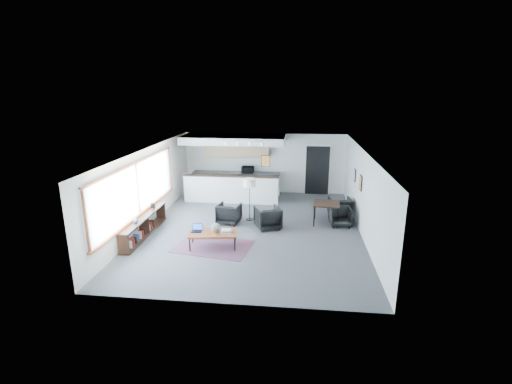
# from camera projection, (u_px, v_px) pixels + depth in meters

# --- Properties ---
(room) EXTENTS (7.02, 9.02, 2.62)m
(room) POSITION_uv_depth(u_px,v_px,m) (252.00, 190.00, 11.96)
(room) COLOR #49494B
(room) RESTS_ON ground
(window) EXTENTS (0.10, 5.95, 1.66)m
(window) POSITION_uv_depth(u_px,v_px,m) (137.00, 190.00, 11.42)
(window) COLOR #8CBFFF
(window) RESTS_ON room
(console) EXTENTS (0.35, 3.00, 0.80)m
(console) POSITION_uv_depth(u_px,v_px,m) (144.00, 226.00, 11.57)
(console) COLOR black
(console) RESTS_ON floor
(kitchenette) EXTENTS (4.20, 1.96, 2.60)m
(kitchenette) POSITION_uv_depth(u_px,v_px,m) (235.00, 164.00, 15.61)
(kitchenette) COLOR white
(kitchenette) RESTS_ON floor
(doorway) EXTENTS (1.10, 0.12, 2.15)m
(doorway) POSITION_uv_depth(u_px,v_px,m) (317.00, 170.00, 16.00)
(doorway) COLOR black
(doorway) RESTS_ON room
(track_light) EXTENTS (1.60, 0.07, 0.15)m
(track_light) POSITION_uv_depth(u_px,v_px,m) (244.00, 143.00, 13.79)
(track_light) COLOR silver
(track_light) RESTS_ON room
(wall_art_lower) EXTENTS (0.03, 0.38, 0.48)m
(wall_art_lower) POSITION_uv_depth(u_px,v_px,m) (361.00, 183.00, 11.91)
(wall_art_lower) COLOR black
(wall_art_lower) RESTS_ON room
(wall_art_upper) EXTENTS (0.03, 0.34, 0.44)m
(wall_art_upper) POSITION_uv_depth(u_px,v_px,m) (355.00, 175.00, 13.16)
(wall_art_upper) COLOR black
(wall_art_upper) RESTS_ON room
(kilim_rug) EXTENTS (2.37, 1.81, 0.01)m
(kilim_rug) POSITION_uv_depth(u_px,v_px,m) (213.00, 246.00, 10.89)
(kilim_rug) COLOR #552F42
(kilim_rug) RESTS_ON floor
(coffee_table) EXTENTS (1.48, 0.95, 0.45)m
(coffee_table) POSITION_uv_depth(u_px,v_px,m) (213.00, 233.00, 10.78)
(coffee_table) COLOR brown
(coffee_table) RESTS_ON floor
(laptop) EXTENTS (0.31, 0.26, 0.21)m
(laptop) POSITION_uv_depth(u_px,v_px,m) (197.00, 229.00, 10.85)
(laptop) COLOR black
(laptop) RESTS_ON coffee_table
(ceramic_pot) EXTENTS (0.27, 0.27, 0.27)m
(ceramic_pot) POSITION_uv_depth(u_px,v_px,m) (216.00, 227.00, 10.77)
(ceramic_pot) COLOR gray
(ceramic_pot) RESTS_ON coffee_table
(book_stack) EXTENTS (0.31, 0.25, 0.09)m
(book_stack) POSITION_uv_depth(u_px,v_px,m) (226.00, 231.00, 10.74)
(book_stack) COLOR silver
(book_stack) RESTS_ON coffee_table
(coaster) EXTENTS (0.12, 0.12, 0.01)m
(coaster) POSITION_uv_depth(u_px,v_px,m) (214.00, 235.00, 10.52)
(coaster) COLOR #E5590C
(coaster) RESTS_ON coffee_table
(armchair_left) EXTENTS (0.83, 0.79, 0.76)m
(armchair_left) POSITION_uv_depth(u_px,v_px,m) (229.00, 213.00, 12.68)
(armchair_left) COLOR black
(armchair_left) RESTS_ON floor
(armchair_right) EXTENTS (0.99, 0.97, 0.80)m
(armchair_right) POSITION_uv_depth(u_px,v_px,m) (268.00, 216.00, 12.24)
(armchair_right) COLOR black
(armchair_right) RESTS_ON floor
(floor_lamp) EXTENTS (0.45, 0.45, 1.49)m
(floor_lamp) POSITION_uv_depth(u_px,v_px,m) (249.00, 184.00, 12.75)
(floor_lamp) COLOR black
(floor_lamp) RESTS_ON floor
(dining_table) EXTENTS (0.93, 0.93, 0.73)m
(dining_table) POSITION_uv_depth(u_px,v_px,m) (326.00, 205.00, 12.58)
(dining_table) COLOR black
(dining_table) RESTS_ON floor
(dining_chair_near) EXTENTS (0.63, 0.60, 0.60)m
(dining_chair_near) POSITION_uv_depth(u_px,v_px,m) (340.00, 217.00, 12.44)
(dining_chair_near) COLOR black
(dining_chair_near) RESTS_ON floor
(dining_chair_far) EXTENTS (0.73, 0.69, 0.67)m
(dining_chair_far) POSITION_uv_depth(u_px,v_px,m) (340.00, 208.00, 13.31)
(dining_chair_far) COLOR black
(dining_chair_far) RESTS_ON floor
(microwave) EXTENTS (0.53, 0.32, 0.35)m
(microwave) POSITION_uv_depth(u_px,v_px,m) (248.00, 169.00, 16.06)
(microwave) COLOR black
(microwave) RESTS_ON kitchenette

